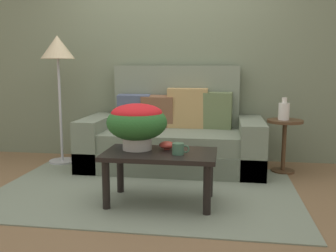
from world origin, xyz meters
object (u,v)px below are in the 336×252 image
couch (173,138)px  snack_bowl (167,145)px  potted_plant (137,121)px  coffee_mug (178,149)px  floor_lamp (58,57)px  coffee_table (160,161)px  side_table (284,136)px  table_vase (284,111)px

couch → snack_bowl: couch is taller
potted_plant → coffee_mug: potted_plant is taller
floor_lamp → coffee_mug: size_ratio=10.68×
couch → snack_bowl: (0.10, -1.06, 0.14)m
coffee_mug → potted_plant: bearing=159.8°
coffee_table → potted_plant: bearing=161.3°
coffee_table → side_table: 1.60m
coffee_table → snack_bowl: bearing=68.9°
snack_bowl → table_vase: (1.09, 0.99, 0.19)m
coffee_table → floor_lamp: 1.99m
side_table → potted_plant: potted_plant is taller
couch → table_vase: size_ratio=8.32×
coffee_mug → table_vase: 1.53m
coffee_table → side_table: side_table is taller
side_table → snack_bowl: (-1.11, -1.01, 0.08)m
side_table → table_vase: (-0.02, -0.02, 0.27)m
potted_plant → coffee_mug: 0.44m
floor_lamp → snack_bowl: size_ratio=11.04×
potted_plant → table_vase: size_ratio=2.13×
floor_lamp → snack_bowl: (1.42, -1.04, -0.76)m
potted_plant → snack_bowl: potted_plant is taller
coffee_table → coffee_mug: (0.16, -0.07, 0.12)m
side_table → potted_plant: size_ratio=1.13×
snack_bowl → table_vase: 1.49m
potted_plant → couch: bearing=82.1°
snack_bowl → couch: bearing=95.1°
side_table → table_vase: size_ratio=2.41×
coffee_table → floor_lamp: (-1.37, 1.15, 0.87)m
coffee_table → side_table: size_ratio=1.61×
table_vase → potted_plant: bearing=-142.3°
coffee_mug → couch: bearing=99.8°
couch → coffee_table: size_ratio=2.16×
couch → side_table: couch is taller
side_table → coffee_mug: size_ratio=4.14×
coffee_table → table_vase: bearing=44.3°
couch → snack_bowl: bearing=-84.9°
floor_lamp → potted_plant: size_ratio=2.91×
coffee_mug → coffee_table: bearing=157.9°
potted_plant → snack_bowl: bearing=8.5°
table_vase → side_table: bearing=41.2°
side_table → floor_lamp: bearing=179.3°
floor_lamp → snack_bowl: 1.92m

